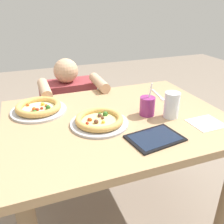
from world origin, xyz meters
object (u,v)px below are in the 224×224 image
object	(u,v)px
drink_cup_colored	(147,106)
tablet	(155,138)
pizza_near	(99,121)
fork	(159,95)
pizza_far	(39,108)
water_cup_clear	(172,105)
diner_seated	(70,121)

from	to	relation	value
drink_cup_colored	tablet	bearing A→B (deg)	-109.71
tablet	pizza_near	bearing A→B (deg)	130.82
fork	drink_cup_colored	bearing A→B (deg)	-133.00
pizza_far	water_cup_clear	size ratio (longest dim) A/B	2.22
pizza_far	tablet	size ratio (longest dim) A/B	1.17
pizza_near	tablet	distance (m)	0.29
pizza_near	water_cup_clear	size ratio (longest dim) A/B	2.13
fork	diner_seated	bearing A→B (deg)	134.11
drink_cup_colored	tablet	size ratio (longest dim) A/B	0.68
water_cup_clear	fork	bearing A→B (deg)	70.97
drink_cup_colored	tablet	world-z (taller)	drink_cup_colored
pizza_near	pizza_far	size ratio (longest dim) A/B	0.96
water_cup_clear	diner_seated	size ratio (longest dim) A/B	0.15
pizza_near	diner_seated	bearing A→B (deg)	91.27
drink_cup_colored	fork	world-z (taller)	drink_cup_colored
pizza_far	diner_seated	distance (m)	0.66
drink_cup_colored	water_cup_clear	bearing A→B (deg)	-32.89
pizza_far	fork	size ratio (longest dim) A/B	1.51
water_cup_clear	tablet	size ratio (longest dim) A/B	0.53
diner_seated	pizza_near	bearing A→B (deg)	-88.73
pizza_near	diner_seated	size ratio (longest dim) A/B	0.32
water_cup_clear	tablet	world-z (taller)	water_cup_clear
pizza_near	diner_seated	world-z (taller)	diner_seated
pizza_near	drink_cup_colored	bearing A→B (deg)	3.00
pizza_near	fork	size ratio (longest dim) A/B	1.45
fork	diner_seated	distance (m)	0.80
tablet	fork	bearing A→B (deg)	57.56
drink_cup_colored	tablet	xyz separation A→B (m)	(-0.09, -0.24, -0.05)
pizza_near	drink_cup_colored	size ratio (longest dim) A/B	1.65
fork	pizza_far	bearing A→B (deg)	177.94
pizza_near	tablet	world-z (taller)	pizza_near
tablet	diner_seated	xyz separation A→B (m)	(-0.21, 0.98, -0.35)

